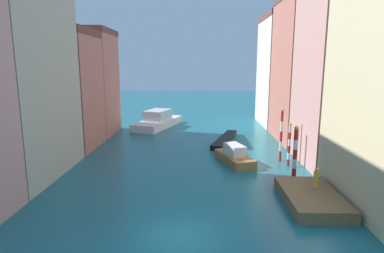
{
  "coord_description": "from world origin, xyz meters",
  "views": [
    {
      "loc": [
        1.0,
        -15.71,
        9.04
      ],
      "look_at": [
        0.01,
        23.78,
        1.5
      ],
      "focal_mm": 30.0,
      "sensor_mm": 36.0,
      "label": 1
    }
  ],
  "objects_px": {
    "mooring_pole_2": "(281,135)",
    "gondola_black": "(225,139)",
    "mooring_pole_0": "(295,151)",
    "vaporetto_white": "(158,121)",
    "waterfront_dock": "(311,198)",
    "person_on_dock": "(316,178)",
    "mooring_pole_1": "(289,144)",
    "motorboat_0": "(235,156)"
  },
  "relations": [
    {
      "from": "mooring_pole_1",
      "to": "mooring_pole_0",
      "type": "bearing_deg",
      "value": -96.87
    },
    {
      "from": "person_on_dock",
      "to": "mooring_pole_0",
      "type": "distance_m",
      "value": 4.22
    },
    {
      "from": "vaporetto_white",
      "to": "mooring_pole_2",
      "type": "bearing_deg",
      "value": -50.71
    },
    {
      "from": "mooring_pole_2",
      "to": "gondola_black",
      "type": "relative_size",
      "value": 0.55
    },
    {
      "from": "mooring_pole_2",
      "to": "vaporetto_white",
      "type": "height_order",
      "value": "mooring_pole_2"
    },
    {
      "from": "mooring_pole_0",
      "to": "vaporetto_white",
      "type": "bearing_deg",
      "value": 122.73
    },
    {
      "from": "person_on_dock",
      "to": "mooring_pole_2",
      "type": "bearing_deg",
      "value": 91.75
    },
    {
      "from": "waterfront_dock",
      "to": "mooring_pole_1",
      "type": "xyz_separation_m",
      "value": [
        0.67,
        8.17,
        1.65
      ]
    },
    {
      "from": "gondola_black",
      "to": "person_on_dock",
      "type": "bearing_deg",
      "value": -73.29
    },
    {
      "from": "mooring_pole_0",
      "to": "mooring_pole_2",
      "type": "distance_m",
      "value": 4.68
    },
    {
      "from": "person_on_dock",
      "to": "gondola_black",
      "type": "relative_size",
      "value": 0.15
    },
    {
      "from": "mooring_pole_1",
      "to": "motorboat_0",
      "type": "relative_size",
      "value": 0.73
    },
    {
      "from": "mooring_pole_1",
      "to": "gondola_black",
      "type": "xyz_separation_m",
      "value": [
        -5.09,
        9.39,
        -1.77
      ]
    },
    {
      "from": "person_on_dock",
      "to": "mooring_pole_2",
      "type": "height_order",
      "value": "mooring_pole_2"
    },
    {
      "from": "mooring_pole_2",
      "to": "vaporetto_white",
      "type": "xyz_separation_m",
      "value": [
        -14.02,
        17.14,
        -1.65
      ]
    },
    {
      "from": "waterfront_dock",
      "to": "mooring_pole_2",
      "type": "relative_size",
      "value": 1.21
    },
    {
      "from": "mooring_pole_0",
      "to": "person_on_dock",
      "type": "bearing_deg",
      "value": -86.19
    },
    {
      "from": "mooring_pole_1",
      "to": "vaporetto_white",
      "type": "relative_size",
      "value": 0.37
    },
    {
      "from": "mooring_pole_0",
      "to": "mooring_pole_2",
      "type": "xyz_separation_m",
      "value": [
        0.01,
        4.67,
        0.36
      ]
    },
    {
      "from": "mooring_pole_2",
      "to": "person_on_dock",
      "type": "bearing_deg",
      "value": -88.25
    },
    {
      "from": "vaporetto_white",
      "to": "gondola_black",
      "type": "relative_size",
      "value": 1.2
    },
    {
      "from": "person_on_dock",
      "to": "gondola_black",
      "type": "height_order",
      "value": "person_on_dock"
    },
    {
      "from": "vaporetto_white",
      "to": "gondola_black",
      "type": "distance_m",
      "value": 13.17
    },
    {
      "from": "mooring_pole_0",
      "to": "vaporetto_white",
      "type": "height_order",
      "value": "mooring_pole_0"
    },
    {
      "from": "person_on_dock",
      "to": "motorboat_0",
      "type": "relative_size",
      "value": 0.26
    },
    {
      "from": "person_on_dock",
      "to": "mooring_pole_0",
      "type": "xyz_separation_m",
      "value": [
        -0.28,
        4.14,
        0.78
      ]
    },
    {
      "from": "mooring_pole_1",
      "to": "mooring_pole_2",
      "type": "height_order",
      "value": "mooring_pole_2"
    },
    {
      "from": "motorboat_0",
      "to": "person_on_dock",
      "type": "bearing_deg",
      "value": -59.51
    },
    {
      "from": "waterfront_dock",
      "to": "gondola_black",
      "type": "distance_m",
      "value": 18.11
    },
    {
      "from": "mooring_pole_1",
      "to": "mooring_pole_2",
      "type": "xyz_separation_m",
      "value": [
        -0.37,
        1.56,
        0.53
      ]
    },
    {
      "from": "mooring_pole_2",
      "to": "gondola_black",
      "type": "distance_m",
      "value": 9.43
    },
    {
      "from": "gondola_black",
      "to": "waterfront_dock",
      "type": "bearing_deg",
      "value": -75.87
    },
    {
      "from": "vaporetto_white",
      "to": "gondola_black",
      "type": "height_order",
      "value": "vaporetto_white"
    },
    {
      "from": "mooring_pole_2",
      "to": "motorboat_0",
      "type": "xyz_separation_m",
      "value": [
        -4.46,
        -0.78,
        -1.93
      ]
    },
    {
      "from": "vaporetto_white",
      "to": "motorboat_0",
      "type": "relative_size",
      "value": 1.99
    },
    {
      "from": "person_on_dock",
      "to": "mooring_pole_1",
      "type": "bearing_deg",
      "value": 89.22
    },
    {
      "from": "mooring_pole_1",
      "to": "motorboat_0",
      "type": "height_order",
      "value": "mooring_pole_1"
    },
    {
      "from": "person_on_dock",
      "to": "motorboat_0",
      "type": "bearing_deg",
      "value": 120.49
    },
    {
      "from": "person_on_dock",
      "to": "vaporetto_white",
      "type": "bearing_deg",
      "value": 118.84
    },
    {
      "from": "person_on_dock",
      "to": "motorboat_0",
      "type": "distance_m",
      "value": 9.35
    },
    {
      "from": "motorboat_0",
      "to": "mooring_pole_2",
      "type": "bearing_deg",
      "value": 9.94
    },
    {
      "from": "person_on_dock",
      "to": "mooring_pole_1",
      "type": "height_order",
      "value": "mooring_pole_1"
    }
  ]
}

